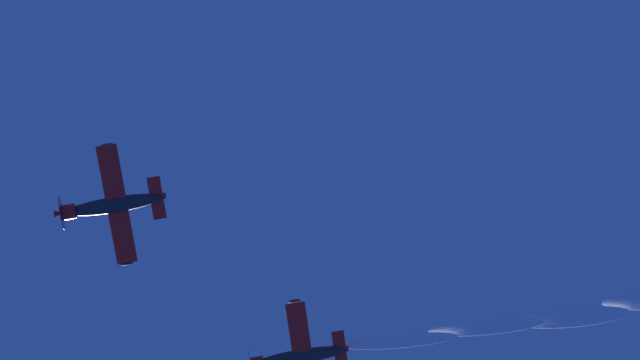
% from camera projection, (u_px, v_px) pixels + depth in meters
% --- Properties ---
extents(airplane_lead, '(8.29, 7.53, 3.28)m').
position_uv_depth(airplane_lead, '(110.00, 205.00, 85.58)').
color(airplane_lead, '#232328').
extents(airplane_left_wingman, '(8.28, 7.51, 3.14)m').
position_uv_depth(airplane_left_wingman, '(296.00, 357.00, 89.76)').
color(airplane_left_wingman, '#232328').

